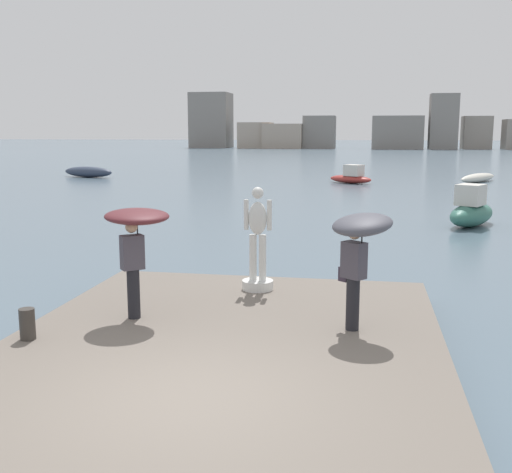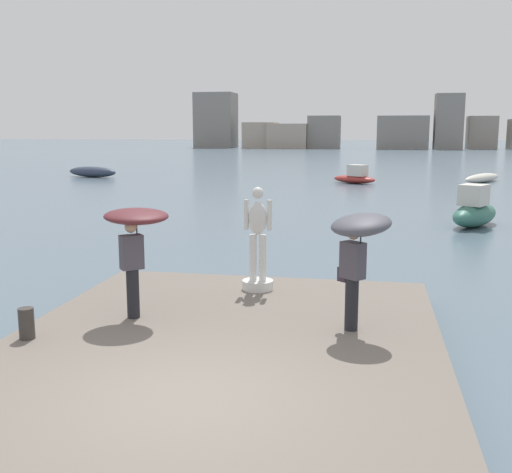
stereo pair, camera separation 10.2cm
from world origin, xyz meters
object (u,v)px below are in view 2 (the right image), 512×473
(statue_white_figure, at_px, (258,249))
(boat_mid, at_px, (92,172))
(mooring_bollard, at_px, (27,323))
(boat_near, at_px, (474,211))
(onlooker_left, at_px, (135,230))
(onlooker_right, at_px, (358,240))
(boat_leftward, at_px, (355,177))
(boat_rightward, at_px, (482,178))

(statue_white_figure, distance_m, boat_mid, 38.90)
(mooring_bollard, height_order, boat_near, boat_near)
(onlooker_left, height_order, boat_mid, onlooker_left)
(statue_white_figure, height_order, onlooker_left, statue_white_figure)
(onlooker_right, xyz_separation_m, boat_leftward, (-0.88, 33.96, -1.48))
(boat_near, bearing_deg, boat_mid, 140.53)
(onlooker_left, distance_m, boat_near, 16.75)
(onlooker_left, bearing_deg, boat_rightward, 71.84)
(onlooker_left, bearing_deg, mooring_bollard, -131.83)
(boat_leftward, bearing_deg, mooring_bollard, -96.86)
(statue_white_figure, relative_size, boat_near, 0.62)
(boat_mid, height_order, boat_leftward, boat_leftward)
(boat_near, distance_m, boat_rightward, 21.97)
(onlooker_right, bearing_deg, onlooker_left, 178.57)
(mooring_bollard, distance_m, boat_rightward, 39.97)
(statue_white_figure, xyz_separation_m, boat_mid, (-19.54, 33.63, -0.83))
(boat_near, relative_size, boat_leftward, 0.99)
(boat_mid, relative_size, boat_rightward, 0.95)
(boat_rightward, bearing_deg, boat_leftward, -164.90)
(boat_leftward, bearing_deg, onlooker_left, -94.98)
(boat_leftward, height_order, boat_rightward, boat_leftward)
(onlooker_left, relative_size, boat_mid, 0.41)
(onlooker_right, height_order, boat_mid, onlooker_right)
(onlooker_right, bearing_deg, boat_rightward, 77.50)
(statue_white_figure, relative_size, boat_mid, 0.45)
(statue_white_figure, bearing_deg, boat_leftward, 87.83)
(onlooker_left, distance_m, onlooker_right, 3.83)
(statue_white_figure, height_order, boat_rightward, statue_white_figure)
(statue_white_figure, xyz_separation_m, onlooker_left, (-1.76, -2.25, 0.71))
(mooring_bollard, height_order, boat_mid, mooring_bollard)
(onlooker_right, distance_m, boat_leftward, 34.01)
(onlooker_left, distance_m, mooring_bollard, 2.34)
(onlooker_left, relative_size, boat_near, 0.56)
(statue_white_figure, bearing_deg, boat_rightward, 73.41)
(mooring_bollard, relative_size, boat_mid, 0.11)
(onlooker_left, xyz_separation_m, boat_rightward, (11.90, 36.28, -1.64))
(statue_white_figure, bearing_deg, mooring_bollard, -129.56)
(onlooker_left, distance_m, boat_rightward, 38.22)
(onlooker_left, height_order, mooring_bollard, onlooker_left)
(onlooker_left, distance_m, boat_mid, 40.07)
(statue_white_figure, bearing_deg, boat_near, 63.35)
(boat_near, bearing_deg, boat_rightward, 79.75)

